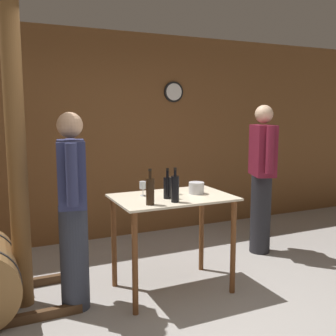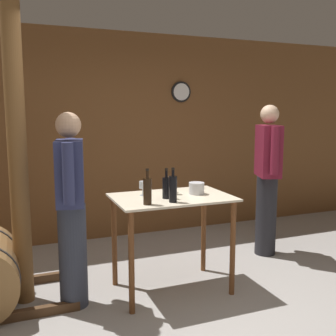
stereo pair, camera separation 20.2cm
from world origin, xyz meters
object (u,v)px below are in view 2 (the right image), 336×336
ice_bucket (197,188)px  wine_glass_near_right (173,184)px  wooden_post (17,150)px  wine_bottle_left (173,188)px  wine_glass_near_left (143,185)px  person_host (71,206)px  person_visitor_with_scarf (267,177)px  wine_glass_near_center (169,181)px  wine_bottle_center (166,187)px  wine_bottle_far_left (147,190)px

ice_bucket → wine_glass_near_right: bearing=160.2°
wooden_post → wine_bottle_left: (1.23, -0.50, -0.32)m
wine_glass_near_left → person_host: (-0.67, -0.10, -0.12)m
wine_glass_near_left → person_visitor_with_scarf: 1.67m
wooden_post → wine_glass_near_right: wooden_post is taller
ice_bucket → wine_glass_near_center: bearing=141.8°
wine_glass_near_left → wine_glass_near_right: size_ratio=0.98×
wine_glass_near_center → person_visitor_with_scarf: 1.39m
wine_glass_near_center → person_host: 0.97m
wine_glass_near_center → wine_bottle_left: bearing=-106.5°
wooden_post → ice_bucket: 1.63m
wooden_post → person_host: bearing=-32.5°
wine_bottle_left → wine_glass_near_left: bearing=114.8°
wine_bottle_center → person_visitor_with_scarf: size_ratio=0.16×
wine_bottle_far_left → wine_glass_near_right: size_ratio=2.20×
wooden_post → wine_bottle_center: bearing=-15.5°
wine_bottle_left → wine_glass_near_left: size_ratio=2.20×
wine_glass_near_right → ice_bucket: 0.23m
wine_glass_near_left → wine_bottle_far_left: bearing=-101.3°
wine_glass_near_left → wine_glass_near_right: wine_glass_near_right is taller
wine_glass_near_right → wooden_post: bearing=171.8°
wine_glass_near_right → ice_bucket: (0.21, -0.08, -0.04)m
wine_bottle_far_left → wine_glass_near_right: bearing=40.7°
person_visitor_with_scarf → wine_bottle_left: bearing=-154.5°
wine_glass_near_right → person_visitor_with_scarf: bearing=16.3°
wine_bottle_left → wine_bottle_center: bearing=89.7°
person_host → wooden_post: bearing=147.5°
wine_glass_near_left → wine_glass_near_center: wine_glass_near_center is taller
person_visitor_with_scarf → wooden_post: bearing=-175.8°
wine_bottle_far_left → person_visitor_with_scarf: bearing=22.4°
wooden_post → ice_bucket: (1.56, -0.27, -0.39)m
wine_glass_near_left → wine_glass_near_center: size_ratio=0.93×
wine_glass_near_left → wine_glass_near_center: 0.28m
wine_glass_near_center → person_host: bearing=-170.7°
wine_bottle_center → wooden_post: bearing=164.5°
wine_glass_near_right → person_host: person_host is taller
person_host → person_visitor_with_scarf: person_visitor_with_scarf is taller
wine_bottle_far_left → wine_bottle_left: bearing=0.2°
wine_bottle_center → wine_glass_near_left: size_ratio=2.01×
wine_bottle_center → wine_glass_near_center: size_ratio=1.87×
wine_glass_near_center → ice_bucket: size_ratio=1.00×
wine_bottle_left → wine_glass_near_center: wine_bottle_left is taller
wine_bottle_far_left → person_host: 0.66m
wine_glass_near_center → wine_glass_near_right: bearing=-86.5°
wooden_post → person_host: size_ratio=1.61×
person_visitor_with_scarf → wine_glass_near_right: bearing=-163.7°
wooden_post → wine_glass_near_left: (1.07, -0.15, -0.35)m
wooden_post → wine_bottle_far_left: 1.16m
ice_bucket → wine_glass_near_left: bearing=166.4°
wine_bottle_center → wine_glass_near_center: wine_bottle_center is taller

